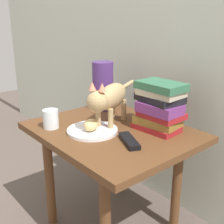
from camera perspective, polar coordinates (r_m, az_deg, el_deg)
name	(u,v)px	position (r m, az deg, el deg)	size (l,w,h in m)	color
side_table	(112,145)	(1.34, 0.00, -6.36)	(0.71, 0.57, 0.52)	brown
plate	(92,130)	(1.28, -3.85, -3.61)	(0.22, 0.22, 0.01)	white
bread_roll	(91,125)	(1.25, -4.13, -2.52)	(0.08, 0.06, 0.05)	#E0BC7A
cat	(109,98)	(1.31, -0.52, 2.77)	(0.25, 0.44, 0.23)	tan
book_stack	(159,106)	(1.28, 9.24, 1.10)	(0.21, 0.16, 0.22)	maroon
green_vase	(103,86)	(1.56, -1.79, 5.11)	(0.11, 0.11, 0.25)	#4C2D72
candle_jar	(51,120)	(1.34, -11.84, -1.51)	(0.07, 0.07, 0.08)	silver
tv_remote	(129,141)	(1.17, 3.37, -5.61)	(0.15, 0.04, 0.02)	black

